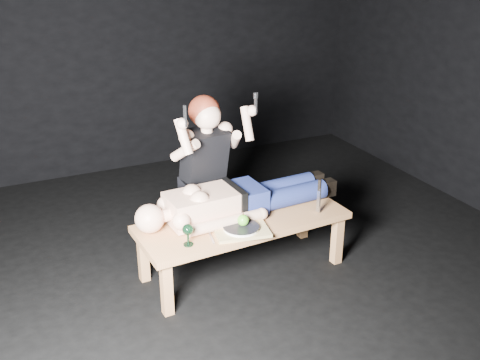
% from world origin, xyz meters
% --- Properties ---
extents(ground, '(5.00, 5.00, 0.00)m').
position_xyz_m(ground, '(0.00, 0.00, 0.00)').
color(ground, black).
rests_on(ground, ground).
extents(back_wall, '(5.00, 0.00, 5.00)m').
position_xyz_m(back_wall, '(0.00, 2.50, 1.50)').
color(back_wall, black).
rests_on(back_wall, ground).
extents(table, '(1.62, 0.68, 0.45)m').
position_xyz_m(table, '(0.01, -0.02, 0.23)').
color(table, '#9D663A').
rests_on(table, ground).
extents(lying_man, '(1.66, 0.58, 0.27)m').
position_xyz_m(lying_man, '(0.05, 0.12, 0.59)').
color(lying_man, '#D9AB8E').
rests_on(lying_man, table).
extents(kneeling_woman, '(0.83, 0.90, 1.35)m').
position_xyz_m(kneeling_woman, '(-0.13, 0.50, 0.68)').
color(kneeling_woman, black).
rests_on(kneeling_woman, ground).
extents(serving_tray, '(0.43, 0.34, 0.02)m').
position_xyz_m(serving_tray, '(-0.09, -0.19, 0.46)').
color(serving_tray, tan).
rests_on(serving_tray, table).
extents(plate, '(0.30, 0.30, 0.02)m').
position_xyz_m(plate, '(-0.09, -0.19, 0.48)').
color(plate, white).
rests_on(plate, serving_tray).
extents(apple, '(0.08, 0.08, 0.08)m').
position_xyz_m(apple, '(-0.07, -0.18, 0.53)').
color(apple, '#469F1F').
rests_on(apple, plate).
extents(goblet, '(0.08, 0.08, 0.16)m').
position_xyz_m(goblet, '(-0.50, -0.21, 0.53)').
color(goblet, black).
rests_on(goblet, table).
extents(fork_flat, '(0.05, 0.17, 0.01)m').
position_xyz_m(fork_flat, '(-0.32, -0.19, 0.45)').
color(fork_flat, '#B2B2B7').
rests_on(fork_flat, table).
extents(knife_flat, '(0.07, 0.17, 0.01)m').
position_xyz_m(knife_flat, '(0.09, -0.21, 0.45)').
color(knife_flat, '#B2B2B7').
rests_on(knife_flat, table).
extents(spoon_flat, '(0.12, 0.14, 0.01)m').
position_xyz_m(spoon_flat, '(0.01, -0.11, 0.45)').
color(spoon_flat, '#B2B2B7').
rests_on(spoon_flat, table).
extents(carving_knife, '(0.04, 0.04, 0.28)m').
position_xyz_m(carving_knife, '(0.57, -0.17, 0.59)').
color(carving_knife, '#B2B2B7').
rests_on(carving_knife, table).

